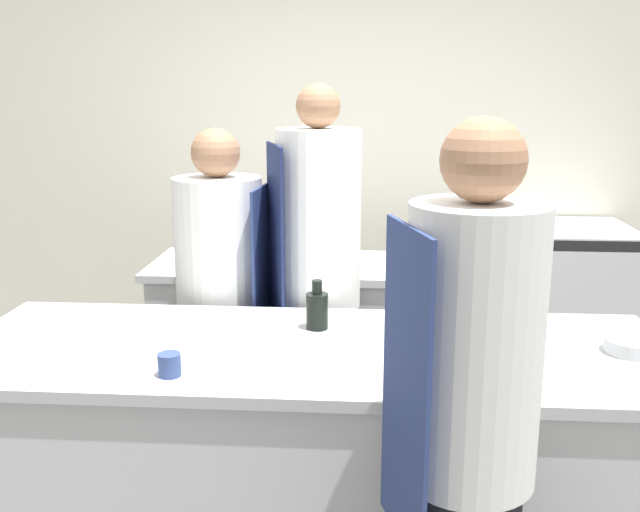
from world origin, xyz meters
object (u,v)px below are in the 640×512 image
(stockpot, at_px, (218,239))
(cup, at_px, (169,365))
(chef_at_stove, at_px, (222,308))
(chef_at_prep_near, at_px, (467,450))
(chef_at_pass_far, at_px, (318,289))
(bowl_prep_small, at_px, (416,315))
(bowl_mixing_large, at_px, (631,346))
(bottle_olive_oil, at_px, (429,317))
(bottle_wine, at_px, (318,310))
(bottle_vinegar, at_px, (474,318))
(oven_range, at_px, (563,310))

(stockpot, bearing_deg, cup, -83.54)
(chef_at_stove, bearing_deg, chef_at_prep_near, 38.79)
(chef_at_pass_far, bearing_deg, bowl_prep_small, -151.58)
(bowl_mixing_large, bearing_deg, cup, -168.47)
(chef_at_stove, distance_m, bowl_mixing_large, 1.74)
(chef_at_stove, height_order, cup, chef_at_stove)
(chef_at_prep_near, height_order, bottle_olive_oil, chef_at_prep_near)
(bowl_prep_small, bearing_deg, bottle_wine, -168.99)
(bottle_vinegar, xyz_separation_m, bowl_prep_small, (-0.18, 0.28, -0.09))
(chef_at_prep_near, bearing_deg, oven_range, -36.37)
(stockpot, bearing_deg, bottle_wine, -60.34)
(chef_at_pass_far, xyz_separation_m, bowl_mixing_large, (1.15, -0.66, 0.00))
(oven_range, relative_size, bottle_olive_oil, 4.04)
(chef_at_pass_far, xyz_separation_m, cup, (-0.40, -0.98, 0.02))
(bottle_vinegar, xyz_separation_m, cup, (-1.00, -0.28, -0.09))
(oven_range, bearing_deg, chef_at_pass_far, -142.57)
(chef_at_pass_far, height_order, bottle_olive_oil, chef_at_pass_far)
(chef_at_prep_near, relative_size, chef_at_stove, 1.07)
(chef_at_prep_near, relative_size, bowl_mixing_large, 9.54)
(chef_at_pass_far, distance_m, stockpot, 0.85)
(chef_at_prep_near, height_order, bowl_mixing_large, chef_at_prep_near)
(oven_range, xyz_separation_m, stockpot, (-1.97, -0.45, 0.50))
(bowl_mixing_large, height_order, stockpot, stockpot)
(cup, bearing_deg, oven_range, 48.71)
(chef_at_prep_near, xyz_separation_m, bottle_wine, (-0.46, 0.88, 0.09))
(chef_at_stove, distance_m, bottle_vinegar, 1.28)
(oven_range, bearing_deg, cup, -131.29)
(chef_at_stove, bearing_deg, bottle_vinegar, 60.22)
(oven_range, height_order, bottle_wine, bottle_wine)
(bottle_vinegar, distance_m, bowl_mixing_large, 0.56)
(bottle_olive_oil, height_order, cup, bottle_olive_oil)
(oven_range, relative_size, chef_at_prep_near, 0.58)
(chef_at_pass_far, distance_m, cup, 1.06)
(bottle_wine, height_order, cup, bottle_wine)
(chef_at_pass_far, distance_m, bowl_prep_small, 0.58)
(chef_at_prep_near, relative_size, bottle_wine, 9.03)
(bowl_prep_small, bearing_deg, cup, -145.24)
(oven_range, relative_size, bottle_vinegar, 3.18)
(chef_at_pass_far, relative_size, bottle_wine, 9.45)
(chef_at_prep_near, distance_m, bottle_olive_oil, 0.76)
(bowl_prep_small, distance_m, stockpot, 1.43)
(cup, bearing_deg, chef_at_stove, 92.45)
(cup, distance_m, stockpot, 1.60)
(chef_at_stove, bearing_deg, oven_range, 124.20)
(oven_range, height_order, stockpot, stockpot)
(chef_at_stove, distance_m, bowl_prep_small, 0.97)
(cup, bearing_deg, stockpot, 96.46)
(oven_range, relative_size, chef_at_pass_far, 0.56)
(oven_range, relative_size, bottle_wine, 5.25)
(chef_at_prep_near, bearing_deg, stockpot, 12.45)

